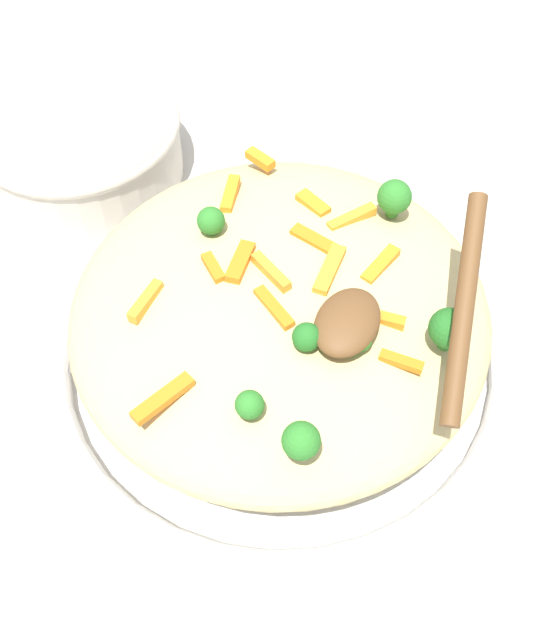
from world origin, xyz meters
name	(u,v)px	position (x,y,z in m)	size (l,w,h in m)	color
ground_plane	(280,373)	(0.00, 0.00, 0.00)	(2.40, 2.40, 0.00)	beige
serving_bowl	(280,354)	(0.00, 0.00, 0.03)	(0.36, 0.36, 0.05)	silver
pasta_mound	(280,311)	(0.00, 0.00, 0.08)	(0.30, 0.30, 0.07)	#D1BA7A
carrot_piece_0	(380,265)	(-0.04, 0.06, 0.12)	(0.04, 0.01, 0.01)	orange
carrot_piece_1	(242,260)	(0.00, -0.03, 0.12)	(0.03, 0.01, 0.01)	orange
carrot_piece_2	(163,398)	(0.11, -0.03, 0.11)	(0.04, 0.01, 0.01)	orange
carrot_piece_3	(213,268)	(0.01, -0.04, 0.12)	(0.03, 0.01, 0.01)	orange
carrot_piece_4	(260,159)	(-0.10, -0.07, 0.11)	(0.02, 0.01, 0.01)	orange
carrot_piece_5	(316,241)	(-0.04, 0.01, 0.12)	(0.04, 0.01, 0.01)	orange
carrot_piece_6	(401,361)	(0.02, 0.10, 0.11)	(0.03, 0.01, 0.01)	orange
carrot_piece_7	(330,269)	(-0.02, 0.03, 0.12)	(0.04, 0.01, 0.01)	orange
carrot_piece_8	(313,204)	(-0.08, -0.01, 0.12)	(0.03, 0.01, 0.01)	orange
carrot_piece_9	(352,218)	(-0.08, 0.02, 0.12)	(0.04, 0.01, 0.01)	orange
carrot_piece_10	(274,308)	(0.02, 0.01, 0.12)	(0.04, 0.01, 0.01)	orange
carrot_piece_11	(382,317)	(0.00, 0.07, 0.12)	(0.03, 0.01, 0.01)	orange
carrot_piece_12	(230,195)	(-0.06, -0.07, 0.12)	(0.04, 0.01, 0.01)	orange
carrot_piece_13	(146,301)	(0.05, -0.07, 0.12)	(0.03, 0.01, 0.01)	orange
carrot_piece_14	(273,268)	(0.00, -0.01, 0.12)	(0.04, 0.01, 0.01)	orange
broccoli_floret_0	(448,332)	(0.00, 0.12, 0.13)	(0.03, 0.03, 0.03)	#205B1C
broccoli_floret_1	(250,405)	(0.10, 0.03, 0.12)	(0.02, 0.02, 0.02)	#296820
broccoli_floret_2	(394,197)	(-0.10, 0.05, 0.13)	(0.03, 0.03, 0.03)	#296820
broccoli_floret_3	(307,337)	(0.04, 0.04, 0.13)	(0.02, 0.02, 0.02)	#205B1C
broccoli_floret_4	(211,221)	(-0.02, -0.06, 0.13)	(0.02, 0.02, 0.02)	#296820
broccoli_floret_5	(360,339)	(0.03, 0.07, 0.12)	(0.02, 0.02, 0.02)	#296820
broccoli_floret_6	(301,441)	(0.11, 0.06, 0.13)	(0.02, 0.02, 0.03)	#296820
serving_spoon	(385,319)	(0.02, 0.08, 0.14)	(0.14, 0.11, 0.07)	brown
companion_bowl	(81,142)	(-0.13, -0.27, 0.04)	(0.19, 0.19, 0.07)	beige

